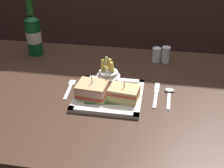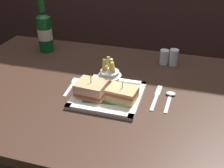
{
  "view_description": "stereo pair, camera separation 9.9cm",
  "coord_description": "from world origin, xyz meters",
  "px_view_note": "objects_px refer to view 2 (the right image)",
  "views": [
    {
      "loc": [
        0.14,
        -0.87,
        1.27
      ],
      "look_at": [
        -0.01,
        -0.02,
        0.78
      ],
      "focal_mm": 43.96,
      "sensor_mm": 36.0,
      "label": 1
    },
    {
      "loc": [
        0.24,
        -0.85,
        1.27
      ],
      "look_at": [
        -0.01,
        -0.02,
        0.78
      ],
      "focal_mm": 43.96,
      "sensor_mm": 36.0,
      "label": 2
    }
  ],
  "objects_px": {
    "sandwich_half_left": "(91,89)",
    "knife": "(157,96)",
    "sandwich_half_right": "(122,94)",
    "fork": "(72,85)",
    "beer_bottle": "(45,31)",
    "dining_table": "(115,114)",
    "fries_cup": "(110,75)",
    "pepper_shaker": "(173,58)",
    "square_plate": "(108,95)",
    "spoon": "(170,97)",
    "salt_shaker": "(164,58)"
  },
  "relations": [
    {
      "from": "sandwich_half_left",
      "to": "fork",
      "type": "height_order",
      "value": "sandwich_half_left"
    },
    {
      "from": "knife",
      "to": "salt_shaker",
      "type": "bearing_deg",
      "value": 92.17
    },
    {
      "from": "beer_bottle",
      "to": "salt_shaker",
      "type": "height_order",
      "value": "beer_bottle"
    },
    {
      "from": "sandwich_half_left",
      "to": "sandwich_half_right",
      "type": "relative_size",
      "value": 1.0
    },
    {
      "from": "sandwich_half_left",
      "to": "knife",
      "type": "xyz_separation_m",
      "value": [
        0.22,
        0.07,
        -0.03
      ]
    },
    {
      "from": "sandwich_half_right",
      "to": "fries_cup",
      "type": "bearing_deg",
      "value": 129.9
    },
    {
      "from": "fries_cup",
      "to": "dining_table",
      "type": "bearing_deg",
      "value": -24.72
    },
    {
      "from": "beer_bottle",
      "to": "spoon",
      "type": "bearing_deg",
      "value": -22.52
    },
    {
      "from": "fries_cup",
      "to": "spoon",
      "type": "bearing_deg",
      "value": -1.5
    },
    {
      "from": "fork",
      "to": "pepper_shaker",
      "type": "distance_m",
      "value": 0.47
    },
    {
      "from": "dining_table",
      "to": "knife",
      "type": "xyz_separation_m",
      "value": [
        0.16,
        -0.0,
        0.11
      ]
    },
    {
      "from": "sandwich_half_left",
      "to": "fork",
      "type": "relative_size",
      "value": 0.77
    },
    {
      "from": "square_plate",
      "to": "spoon",
      "type": "distance_m",
      "value": 0.22
    },
    {
      "from": "sandwich_half_right",
      "to": "beer_bottle",
      "type": "relative_size",
      "value": 0.4
    },
    {
      "from": "square_plate",
      "to": "beer_bottle",
      "type": "relative_size",
      "value": 0.88
    },
    {
      "from": "dining_table",
      "to": "spoon",
      "type": "xyz_separation_m",
      "value": [
        0.2,
        0.01,
        0.12
      ]
    },
    {
      "from": "pepper_shaker",
      "to": "square_plate",
      "type": "bearing_deg",
      "value": -120.98
    },
    {
      "from": "knife",
      "to": "spoon",
      "type": "distance_m",
      "value": 0.05
    },
    {
      "from": "fork",
      "to": "knife",
      "type": "relative_size",
      "value": 0.81
    },
    {
      "from": "sandwich_half_right",
      "to": "knife",
      "type": "xyz_separation_m",
      "value": [
        0.11,
        0.07,
        -0.03
      ]
    },
    {
      "from": "dining_table",
      "to": "sandwich_half_right",
      "type": "distance_m",
      "value": 0.17
    },
    {
      "from": "dining_table",
      "to": "pepper_shaker",
      "type": "relative_size",
      "value": 19.02
    },
    {
      "from": "fork",
      "to": "sandwich_half_right",
      "type": "bearing_deg",
      "value": -14.49
    },
    {
      "from": "sandwich_half_right",
      "to": "beer_bottle",
      "type": "xyz_separation_m",
      "value": [
        -0.47,
        0.34,
        0.07
      ]
    },
    {
      "from": "sandwich_half_right",
      "to": "dining_table",
      "type": "bearing_deg",
      "value": 121.48
    },
    {
      "from": "beer_bottle",
      "to": "salt_shaker",
      "type": "distance_m",
      "value": 0.58
    },
    {
      "from": "sandwich_half_left",
      "to": "spoon",
      "type": "bearing_deg",
      "value": 16.11
    },
    {
      "from": "salt_shaker",
      "to": "pepper_shaker",
      "type": "distance_m",
      "value": 0.04
    },
    {
      "from": "beer_bottle",
      "to": "sandwich_half_right",
      "type": "bearing_deg",
      "value": -35.73
    },
    {
      "from": "sandwich_half_right",
      "to": "knife",
      "type": "relative_size",
      "value": 0.63
    },
    {
      "from": "dining_table",
      "to": "fork",
      "type": "bearing_deg",
      "value": -174.54
    },
    {
      "from": "sandwich_half_left",
      "to": "dining_table",
      "type": "bearing_deg",
      "value": 46.48
    },
    {
      "from": "fries_cup",
      "to": "pepper_shaker",
      "type": "xyz_separation_m",
      "value": [
        0.21,
        0.27,
        -0.02
      ]
    },
    {
      "from": "knife",
      "to": "salt_shaker",
      "type": "height_order",
      "value": "salt_shaker"
    },
    {
      "from": "dining_table",
      "to": "fork",
      "type": "distance_m",
      "value": 0.21
    },
    {
      "from": "square_plate",
      "to": "pepper_shaker",
      "type": "distance_m",
      "value": 0.39
    },
    {
      "from": "fries_cup",
      "to": "pepper_shaker",
      "type": "bearing_deg",
      "value": 51.65
    },
    {
      "from": "fork",
      "to": "pepper_shaker",
      "type": "height_order",
      "value": "pepper_shaker"
    },
    {
      "from": "sandwich_half_right",
      "to": "fork",
      "type": "distance_m",
      "value": 0.23
    },
    {
      "from": "dining_table",
      "to": "beer_bottle",
      "type": "bearing_deg",
      "value": 147.99
    },
    {
      "from": "fork",
      "to": "salt_shaker",
      "type": "bearing_deg",
      "value": 43.17
    },
    {
      "from": "beer_bottle",
      "to": "square_plate",
      "type": "bearing_deg",
      "value": -37.33
    },
    {
      "from": "beer_bottle",
      "to": "dining_table",
      "type": "bearing_deg",
      "value": -32.01
    },
    {
      "from": "salt_shaker",
      "to": "dining_table",
      "type": "bearing_deg",
      "value": -117.3
    },
    {
      "from": "sandwich_half_right",
      "to": "pepper_shaker",
      "type": "bearing_deg",
      "value": 68.09
    },
    {
      "from": "sandwich_half_left",
      "to": "sandwich_half_right",
      "type": "distance_m",
      "value": 0.11
    },
    {
      "from": "square_plate",
      "to": "fries_cup",
      "type": "relative_size",
      "value": 2.1
    },
    {
      "from": "pepper_shaker",
      "to": "knife",
      "type": "bearing_deg",
      "value": -96.21
    },
    {
      "from": "square_plate",
      "to": "pepper_shaker",
      "type": "relative_size",
      "value": 3.23
    },
    {
      "from": "knife",
      "to": "sandwich_half_right",
      "type": "bearing_deg",
      "value": -147.26
    }
  ]
}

